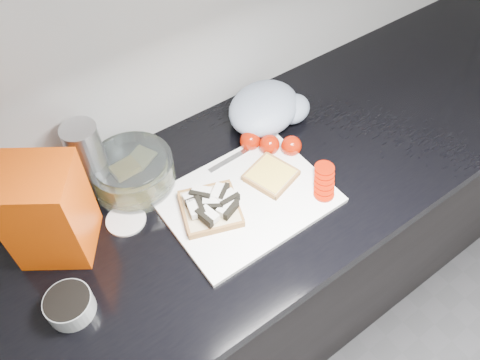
% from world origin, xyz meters
% --- Properties ---
extents(base_cabinet, '(3.50, 0.60, 0.86)m').
position_xyz_m(base_cabinet, '(0.00, 1.20, 0.43)').
color(base_cabinet, black).
rests_on(base_cabinet, ground).
extents(countertop, '(3.50, 0.64, 0.04)m').
position_xyz_m(countertop, '(0.00, 1.20, 0.88)').
color(countertop, black).
rests_on(countertop, base_cabinet).
extents(cutting_board, '(0.40, 0.30, 0.01)m').
position_xyz_m(cutting_board, '(0.12, 1.16, 0.91)').
color(cutting_board, white).
rests_on(cutting_board, countertop).
extents(bread_left, '(0.18, 0.18, 0.04)m').
position_xyz_m(bread_left, '(0.03, 1.18, 0.93)').
color(bread_left, beige).
rests_on(bread_left, cutting_board).
extents(bread_right, '(0.14, 0.14, 0.02)m').
position_xyz_m(bread_right, '(0.21, 1.17, 0.92)').
color(bread_right, beige).
rests_on(bread_right, cutting_board).
extents(tomato_slices, '(0.11, 0.12, 0.03)m').
position_xyz_m(tomato_slices, '(0.30, 1.08, 0.93)').
color(tomato_slices, '#991503').
rests_on(tomato_slices, cutting_board).
extents(knife, '(0.20, 0.02, 0.01)m').
position_xyz_m(knife, '(0.22, 1.29, 0.92)').
color(knife, '#BBBCC0').
rests_on(knife, cutting_board).
extents(seed_tub, '(0.10, 0.10, 0.05)m').
position_xyz_m(seed_tub, '(-0.35, 1.14, 0.93)').
color(seed_tub, gray).
rests_on(seed_tub, countertop).
extents(tub_lid, '(0.10, 0.10, 0.01)m').
position_xyz_m(tub_lid, '(-0.15, 1.28, 0.90)').
color(tub_lid, silver).
rests_on(tub_lid, countertop).
extents(glass_bowl, '(0.21, 0.21, 0.09)m').
position_xyz_m(glass_bowl, '(-0.08, 1.37, 0.94)').
color(glass_bowl, silver).
rests_on(glass_bowl, countertop).
extents(bread_bag, '(0.21, 0.21, 0.24)m').
position_xyz_m(bread_bag, '(-0.30, 1.31, 1.02)').
color(bread_bag, '#E04003').
rests_on(bread_bag, countertop).
extents(steel_canister, '(0.08, 0.08, 0.20)m').
position_xyz_m(steel_canister, '(-0.16, 1.42, 1.00)').
color(steel_canister, silver).
rests_on(steel_canister, countertop).
extents(grocery_bag, '(0.28, 0.26, 0.10)m').
position_xyz_m(grocery_bag, '(0.34, 1.36, 0.95)').
color(grocery_bag, '#A5B6CB').
rests_on(grocery_bag, countertop).
extents(whole_tomatoes, '(0.13, 0.14, 0.06)m').
position_xyz_m(whole_tomatoes, '(0.27, 1.26, 0.93)').
color(whole_tomatoes, '#991503').
rests_on(whole_tomatoes, countertop).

